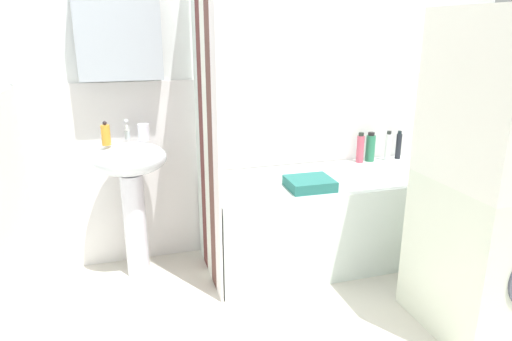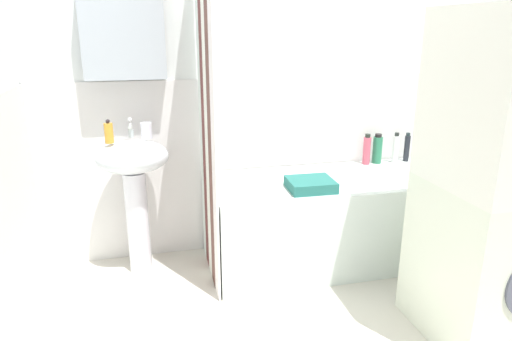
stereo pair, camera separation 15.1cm
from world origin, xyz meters
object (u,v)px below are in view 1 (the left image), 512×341
Objects in this scene: bathtub at (327,218)px; body_wash_bottle at (360,148)px; towel_folded at (310,183)px; washer_dryer_stack at (499,180)px; conditioner_bottle at (370,147)px; toothbrush_cup at (143,132)px; lotion_bottle at (388,147)px; sink at (131,180)px; shampoo_bottle at (399,146)px; soap_dispenser at (106,135)px.

body_wash_bottle reaches higher than bathtub.
washer_dryer_stack is (0.67, -0.74, 0.19)m from towel_folded.
body_wash_bottle is (-0.09, -0.01, 0.00)m from conditioner_bottle.
washer_dryer_stack reaches higher than towel_folded.
toothbrush_cup is at bearing 145.75° from washer_dryer_stack.
lotion_bottle is at bearing 22.43° from bathtub.
bathtub is at bearing 116.95° from washer_dryer_stack.
conditioner_bottle is (1.70, 0.12, 0.05)m from sink.
lotion_bottle is (-0.10, -0.02, 0.01)m from shampoo_bottle.
bathtub is 0.83m from shampoo_bottle.
toothbrush_cup is 1.54m from body_wash_bottle.
sink is at bearing -176.61° from shampoo_bottle.
towel_folded is (1.16, -0.29, -0.32)m from soap_dispenser.
washer_dryer_stack is at bearing -96.24° from lotion_bottle.
sink is 3.18× the size of towel_folded.
body_wash_bottle is 1.17m from washer_dryer_stack.
soap_dispenser is 0.64× the size of lotion_bottle.
shampoo_bottle reaches higher than bathtub.
conditioner_bottle reaches higher than towel_folded.
toothbrush_cup is (0.09, 0.04, 0.28)m from sink.
lotion_bottle is 1.16m from washer_dryer_stack.
towel_folded is (1.04, -0.31, -0.02)m from sink.
lotion_bottle is (0.59, 0.24, 0.39)m from bathtub.
sink is at bearing 11.41° from soap_dispenser.
sink is at bearing -176.10° from body_wash_bottle.
shampoo_bottle is 1.00m from towel_folded.
body_wash_bottle is at bearing 176.16° from lotion_bottle.
sink is 0.55× the size of bathtub.
sink is at bearing 148.28° from washer_dryer_stack.
shampoo_bottle is (1.94, 0.11, 0.04)m from sink.
lotion_bottle is at bearing 3.50° from soap_dispenser.
shampoo_bottle is 0.23m from conditioner_bottle.
toothbrush_cup is 1.86m from shampoo_bottle.
shampoo_bottle is at bearing -1.17° from conditioner_bottle.
soap_dispenser is 0.52× the size of towel_folded.
toothbrush_cup is at bearing 159.34° from towel_folded.
body_wash_bottle is at bearing 4.43° from soap_dispenser.
lotion_bottle reaches higher than towel_folded.
body_wash_bottle is at bearing 2.51° from toothbrush_cup.
towel_folded is 1.02m from washer_dryer_stack.
conditioner_bottle reaches higher than bathtub.
toothbrush_cup is 1.76m from lotion_bottle.
conditioner_bottle is 0.09m from body_wash_bottle.
soap_dispenser is 0.23m from toothbrush_cup.
washer_dryer_stack reaches higher than toothbrush_cup.
shampoo_bottle is 0.78× the size of towel_folded.
lotion_bottle is 0.81× the size of towel_folded.
toothbrush_cup is (0.21, 0.07, -0.01)m from soap_dispenser.
toothbrush_cup is 1.95m from washer_dryer_stack.
soap_dispenser is 0.64× the size of body_wash_bottle.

